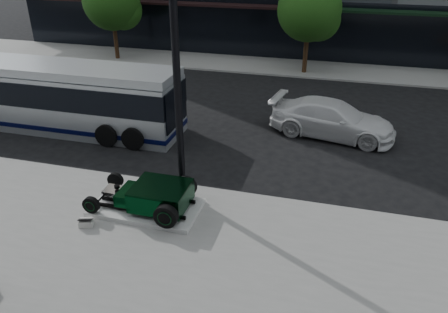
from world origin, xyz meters
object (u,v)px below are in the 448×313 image
(transit_bus, at_px, (50,95))
(white_sedan, at_px, (332,119))
(lamppost, at_px, (178,94))
(hot_rod, at_px, (155,196))

(transit_bus, xyz_separation_m, white_sedan, (12.35, 2.27, -0.71))
(lamppost, relative_size, transit_bus, 0.63)
(lamppost, distance_m, white_sedan, 8.44)
(transit_bus, height_order, white_sedan, transit_bus)
(hot_rod, xyz_separation_m, transit_bus, (-7.32, 5.40, 0.79))
(lamppost, height_order, transit_bus, lamppost)
(hot_rod, bearing_deg, white_sedan, 56.78)
(hot_rod, height_order, lamppost, lamppost)
(transit_bus, bearing_deg, lamppost, -28.49)
(hot_rod, relative_size, transit_bus, 0.27)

